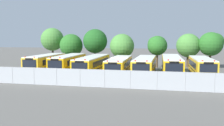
% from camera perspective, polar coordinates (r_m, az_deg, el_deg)
% --- Properties ---
extents(ground_plane, '(160.00, 160.00, 0.00)m').
position_cam_1_polar(ground_plane, '(34.54, 1.62, -2.68)').
color(ground_plane, '#595651').
extents(school_bus_0, '(2.57, 9.74, 2.75)m').
position_cam_1_polar(school_bus_0, '(38.02, -15.52, 0.11)').
color(school_bus_0, yellow).
rests_on(school_bus_0, ground_plane).
extents(school_bus_1, '(2.71, 10.25, 2.77)m').
position_cam_1_polar(school_bus_1, '(36.31, -10.38, -0.02)').
color(school_bus_1, '#EAA80C').
rests_on(school_bus_1, ground_plane).
extents(school_bus_2, '(2.59, 11.69, 2.65)m').
position_cam_1_polar(school_bus_2, '(35.11, -4.66, -0.25)').
color(school_bus_2, yellow).
rests_on(school_bus_2, ground_plane).
extents(school_bus_3, '(2.72, 11.03, 2.51)m').
position_cam_1_polar(school_bus_3, '(34.29, 1.77, -0.51)').
color(school_bus_3, yellow).
rests_on(school_bus_3, ground_plane).
extents(school_bus_4, '(2.81, 10.88, 2.59)m').
position_cam_1_polar(school_bus_4, '(33.97, 7.88, -0.55)').
color(school_bus_4, yellow).
rests_on(school_bus_4, ground_plane).
extents(school_bus_5, '(2.60, 11.72, 2.79)m').
position_cam_1_polar(school_bus_5, '(34.01, 14.07, -0.50)').
color(school_bus_5, yellow).
rests_on(school_bus_5, ground_plane).
extents(school_bus_6, '(2.53, 9.38, 2.68)m').
position_cam_1_polar(school_bus_6, '(34.34, 20.69, -0.76)').
color(school_bus_6, yellow).
rests_on(school_bus_6, ground_plane).
extents(tree_0, '(4.60, 4.60, 7.19)m').
position_cam_1_polar(tree_0, '(49.86, -14.11, 5.55)').
color(tree_0, '#4C3823').
rests_on(tree_0, ground_plane).
extents(tree_1, '(4.46, 4.46, 5.96)m').
position_cam_1_polar(tree_1, '(46.97, -9.77, 4.15)').
color(tree_1, '#4C3823').
rests_on(tree_1, ground_plane).
extents(tree_2, '(4.56, 4.56, 6.87)m').
position_cam_1_polar(tree_2, '(45.17, -4.06, 5.25)').
color(tree_2, '#4C3823').
rests_on(tree_2, ground_plane).
extents(tree_3, '(4.39, 4.39, 5.95)m').
position_cam_1_polar(tree_3, '(42.89, 2.49, 4.05)').
color(tree_3, '#4C3823').
rests_on(tree_3, ground_plane).
extents(tree_4, '(3.44, 3.44, 5.58)m').
position_cam_1_polar(tree_4, '(42.57, 10.64, 4.23)').
color(tree_4, '#4C3823').
rests_on(tree_4, ground_plane).
extents(tree_5, '(4.22, 4.22, 5.98)m').
position_cam_1_polar(tree_5, '(44.39, 17.86, 3.94)').
color(tree_5, '#4C3823').
rests_on(tree_5, ground_plane).
extents(tree_6, '(4.20, 4.06, 6.21)m').
position_cam_1_polar(tree_6, '(44.03, 22.81, 4.34)').
color(tree_6, '#4C3823').
rests_on(tree_6, ground_plane).
extents(chainlink_fence, '(27.25, 0.07, 1.95)m').
position_cam_1_polar(chainlink_fence, '(25.09, -1.81, -3.71)').
color(chainlink_fence, '#9EA0A3').
rests_on(chainlink_fence, ground_plane).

